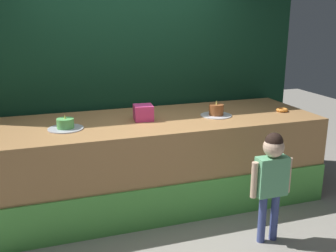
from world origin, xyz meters
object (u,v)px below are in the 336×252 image
object	(u,v)px
child_figure	(272,173)
cake_center	(65,125)
pink_box	(143,113)
cake_right	(216,111)
donut	(282,110)

from	to	relation	value
child_figure	cake_center	world-z (taller)	cake_center
pink_box	child_figure	bearing A→B (deg)	-52.64
cake_center	cake_right	distance (m)	1.61
child_figure	donut	world-z (taller)	child_figure
donut	cake_center	xyz separation A→B (m)	(-2.41, 0.05, 0.02)
child_figure	pink_box	distance (m)	1.45
child_figure	cake_right	world-z (taller)	cake_right
donut	cake_right	bearing A→B (deg)	175.80
donut	cake_right	size ratio (longest dim) A/B	0.40
cake_center	cake_right	bearing A→B (deg)	0.46
child_figure	pink_box	world-z (taller)	pink_box
cake_center	cake_right	size ratio (longest dim) A/B	1.00
child_figure	cake_center	xyz separation A→B (m)	(-1.66, 1.03, 0.31)
child_figure	donut	distance (m)	1.27
pink_box	cake_center	xyz separation A→B (m)	(-0.80, -0.09, -0.04)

